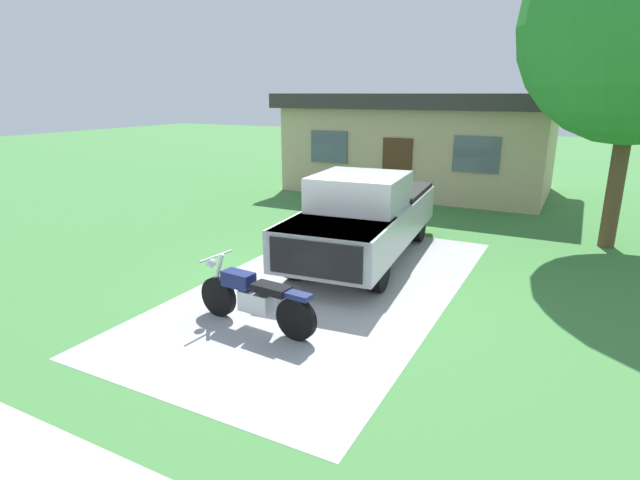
{
  "coord_description": "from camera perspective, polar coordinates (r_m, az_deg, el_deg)",
  "views": [
    {
      "loc": [
        3.95,
        -7.93,
        3.5
      ],
      "look_at": [
        -0.18,
        -0.02,
        0.9
      ],
      "focal_mm": 28.26,
      "sensor_mm": 36.0,
      "label": 1
    }
  ],
  "objects": [
    {
      "name": "motorcycle",
      "position": [
        7.86,
        -7.45,
        -6.55
      ],
      "size": [
        2.21,
        0.7,
        1.09
      ],
      "color": "black",
      "rests_on": "ground"
    },
    {
      "name": "pickup_truck",
      "position": [
        11.07,
        5.17,
        2.88
      ],
      "size": [
        2.51,
        5.78,
        1.9
      ],
      "color": "black",
      "rests_on": "ground"
    },
    {
      "name": "ground_plane",
      "position": [
        9.53,
        1.01,
        -5.31
      ],
      "size": [
        80.0,
        80.0,
        0.0
      ],
      "primitive_type": "plane",
      "color": "#3F7B3C"
    },
    {
      "name": "driveway_pad",
      "position": [
        9.53,
        1.01,
        -5.29
      ],
      "size": [
        4.41,
        8.39,
        0.01
      ],
      "primitive_type": "cube",
      "color": "#A1A1A1",
      "rests_on": "ground"
    },
    {
      "name": "neighbor_house",
      "position": [
        19.37,
        11.28,
        10.89
      ],
      "size": [
        9.6,
        5.6,
        3.5
      ],
      "color": "tan",
      "rests_on": "ground"
    }
  ]
}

